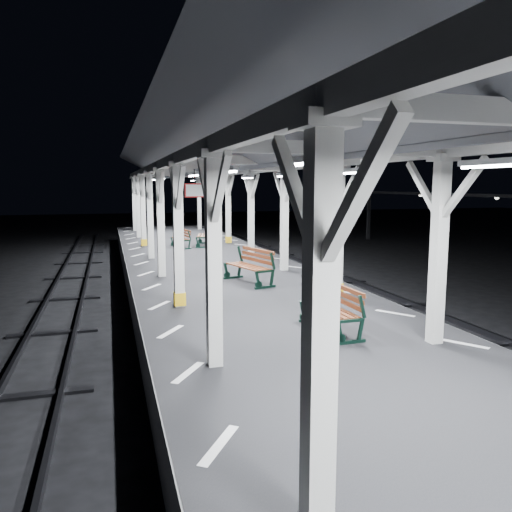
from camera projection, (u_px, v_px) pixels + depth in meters
name	position (u px, v px, depth m)	size (l,w,h in m)	color
ground	(290.00, 368.00, 10.42)	(120.00, 120.00, 0.00)	black
platform	(290.00, 345.00, 10.35)	(6.00, 50.00, 1.00)	black
hazard_stripes_left	(171.00, 332.00, 9.59)	(1.00, 48.00, 0.01)	silver
hazard_stripes_right	(395.00, 313.00, 10.96)	(1.00, 48.00, 0.01)	silver
track_left	(30.00, 393.00, 9.01)	(2.20, 60.00, 0.16)	#2D2D33
track_right	(488.00, 343.00, 11.80)	(2.20, 60.00, 0.16)	#2D2D33
canopy	(292.00, 146.00, 9.75)	(5.40, 49.00, 4.65)	beige
bench_near	(335.00, 307.00, 9.56)	(0.68, 1.65, 0.88)	black
bench_mid	(252.00, 265.00, 14.32)	(1.14, 1.92, 0.98)	black
bench_far	(182.00, 238.00, 22.48)	(0.76, 1.55, 0.81)	black
bench_extra	(206.00, 235.00, 23.11)	(1.04, 1.88, 0.96)	black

